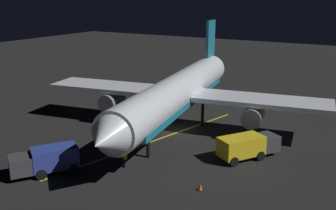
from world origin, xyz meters
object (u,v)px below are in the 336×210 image
Objects in this scene: airliner at (179,92)px; traffic_cone_near_left at (125,132)px; traffic_cone_near_right at (200,187)px; traffic_cone_under_wing at (139,139)px; ground_crew_worker at (125,158)px; catering_truck at (247,146)px; traffic_cone_far at (120,138)px; baggage_truck at (47,161)px.

airliner is 7.46m from traffic_cone_near_left.
traffic_cone_near_right and traffic_cone_under_wing have the same top height.
airliner reaches higher than ground_crew_worker.
ground_crew_worker is 6.45m from traffic_cone_under_wing.
airliner is 66.11× the size of traffic_cone_under_wing.
catering_truck reaches higher than traffic_cone_near_right.
traffic_cone_under_wing is at bearing -31.71° from traffic_cone_near_right.
traffic_cone_near_right is 13.36m from traffic_cone_far.
airliner is 12.08m from ground_crew_worker.
traffic_cone_near_left is at bearing -89.10° from baggage_truck.
traffic_cone_near_left is at bearing -23.67° from traffic_cone_under_wing.
catering_truck is (-13.63, -11.80, -0.01)m from baggage_truck.
ground_crew_worker is 7.72m from traffic_cone_near_right.
traffic_cone_under_wing and traffic_cone_far have the same top height.
traffic_cone_under_wing is 2.02m from traffic_cone_far.
traffic_cone_near_left is 2.84m from traffic_cone_under_wing.
traffic_cone_near_right is at bearing -162.93° from baggage_truck.
traffic_cone_near_left is 1.00× the size of traffic_cone_under_wing.
traffic_cone_under_wing is (-2.43, -10.23, -0.94)m from baggage_truck.
traffic_cone_near_right is at bearing 155.25° from traffic_cone_far.
ground_crew_worker is 8.74m from traffic_cone_near_left.
airliner is 20.90× the size of ground_crew_worker.
catering_truck is (-9.55, 4.09, -3.20)m from airliner.
airliner is 66.11× the size of traffic_cone_near_right.
catering_truck is 13.32m from traffic_cone_far.
baggage_truck is at bearing 90.90° from traffic_cone_near_left.
traffic_cone_near_left is 1.00× the size of traffic_cone_near_right.
traffic_cone_far is at bearing -24.75° from traffic_cone_near_right.
ground_crew_worker is at bearing 113.66° from traffic_cone_under_wing.
traffic_cone_near_left is at bearing 1.78° from catering_truck.
ground_crew_worker is 3.16× the size of traffic_cone_near_right.
traffic_cone_far is (13.08, 2.32, -0.93)m from catering_truck.
traffic_cone_near_left is at bearing -68.81° from traffic_cone_far.
catering_truck reaches higher than ground_crew_worker.
airliner is at bearing -133.35° from traffic_cone_near_left.
airliner is 5.88× the size of catering_truck.
traffic_cone_under_wing is at bearing 73.66° from airliner.
traffic_cone_near_right is (-12.86, 7.48, 0.00)m from traffic_cone_near_left.
catering_truck is at bearing -178.22° from traffic_cone_near_left.
baggage_truck is at bearing 17.07° from traffic_cone_near_right.
traffic_cone_near_left is (4.26, 4.52, -4.12)m from airliner.
catering_truck is 11.24× the size of traffic_cone_near_left.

